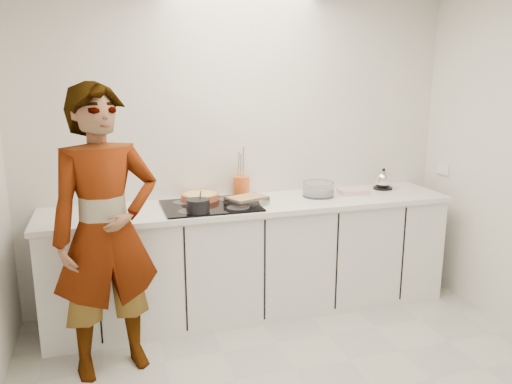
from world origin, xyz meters
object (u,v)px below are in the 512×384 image
object	(u,v)px
baking_dish	(247,200)
mixing_bowl	(318,190)
utensil_crock	(241,186)
cook	(106,233)
saucepan	(198,206)
kettle	(383,180)
tart_dish	(200,196)
hob	(210,206)

from	to	relation	value
baking_dish	mixing_bowl	bearing A→B (deg)	9.81
utensil_crock	cook	distance (m)	1.33
baking_dish	utensil_crock	size ratio (longest dim) A/B	2.07
saucepan	baking_dish	world-z (taller)	saucepan
saucepan	cook	xyz separation A→B (m)	(-0.64, -0.33, -0.04)
kettle	baking_dish	bearing A→B (deg)	-171.64
kettle	utensil_crock	size ratio (longest dim) A/B	1.13
tart_dish	utensil_crock	xyz separation A→B (m)	(0.36, 0.06, 0.04)
cook	baking_dish	bearing A→B (deg)	10.01
tart_dish	kettle	distance (m)	1.62
tart_dish	baking_dish	bearing A→B (deg)	-36.82
utensil_crock	saucepan	bearing A→B (deg)	-136.00
hob	utensil_crock	size ratio (longest dim) A/B	4.32
mixing_bowl	cook	bearing A→B (deg)	-161.25
hob	saucepan	bearing A→B (deg)	-125.86
mixing_bowl	cook	xyz separation A→B (m)	(-1.70, -0.58, -0.04)
saucepan	utensil_crock	distance (m)	0.62
kettle	utensil_crock	xyz separation A→B (m)	(-1.26, 0.11, 0.00)
saucepan	utensil_crock	size ratio (longest dim) A/B	1.21
kettle	hob	bearing A→B (deg)	-174.81
hob	kettle	size ratio (longest dim) A/B	3.83
mixing_bowl	kettle	distance (m)	0.66
baking_dish	kettle	xyz separation A→B (m)	(1.31, 0.19, 0.03)
mixing_bowl	tart_dish	bearing A→B (deg)	172.68
mixing_bowl	utensil_crock	bearing A→B (deg)	162.76
mixing_bowl	utensil_crock	size ratio (longest dim) A/B	1.98
tart_dish	utensil_crock	bearing A→B (deg)	10.13
baking_dish	tart_dish	bearing A→B (deg)	143.18
baking_dish	mixing_bowl	world-z (taller)	mixing_bowl
tart_dish	mixing_bowl	size ratio (longest dim) A/B	1.17
kettle	mixing_bowl	bearing A→B (deg)	-173.10
hob	tart_dish	world-z (taller)	tart_dish
hob	kettle	distance (m)	1.59
tart_dish	cook	world-z (taller)	cook
tart_dish	saucepan	world-z (taller)	saucepan
hob	mixing_bowl	xyz separation A→B (m)	(0.93, 0.06, 0.05)
saucepan	baking_dish	bearing A→B (deg)	17.81
hob	baking_dish	bearing A→B (deg)	-9.97
cook	kettle	bearing A→B (deg)	1.69
saucepan	cook	world-z (taller)	cook
baking_dish	utensil_crock	world-z (taller)	utensil_crock
hob	mixing_bowl	bearing A→B (deg)	3.98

